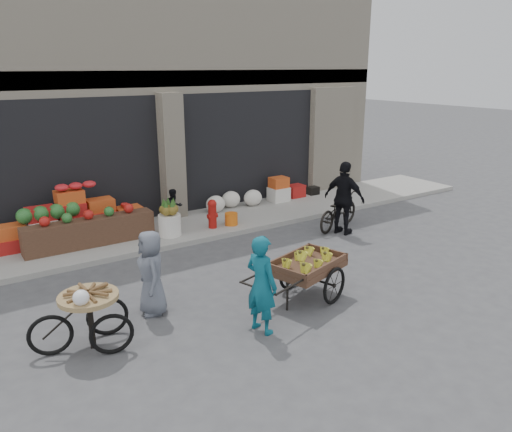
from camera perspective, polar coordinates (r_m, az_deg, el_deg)
ground at (r=9.30m, az=3.81°, el=-8.12°), size 80.00×80.00×0.00m
sidewalk at (r=12.55m, az=-7.57°, el=-1.21°), size 18.00×2.20×0.12m
building at (r=15.59m, az=-14.68°, el=14.31°), size 14.00×6.45×7.00m
fruit_display at (r=11.82m, az=-19.14°, el=-0.05°), size 3.10×1.12×1.24m
pineapple_bin at (r=11.73m, az=-9.83°, el=-1.02°), size 0.52×0.52×0.50m
fire_hydrant at (r=12.10m, az=-5.01°, el=0.39°), size 0.22×0.22×0.71m
orange_bucket at (r=12.36m, az=-2.84°, el=-0.34°), size 0.32×0.32×0.30m
right_bay_goods at (r=14.21m, az=0.78°, el=2.55°), size 3.35×0.60×0.70m
seated_person at (r=12.35m, az=-9.33°, el=0.95°), size 0.51×0.43×0.93m
banana_cart at (r=8.60m, az=5.74°, el=-5.44°), size 2.35×1.45×0.92m
vendor_woman at (r=7.54m, az=0.63°, el=-7.83°), size 0.49×0.63×1.55m
tricycle_cart at (r=7.58m, az=-18.51°, el=-10.37°), size 1.46×0.99×0.95m
vendor_grey at (r=8.28m, az=-11.87°, el=-6.36°), size 0.56×0.76×1.42m
bicycle at (r=12.58m, az=9.38°, el=0.61°), size 1.82×1.12×0.90m
cyclist at (r=12.05m, az=10.06°, el=2.00°), size 0.74×1.12×1.77m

